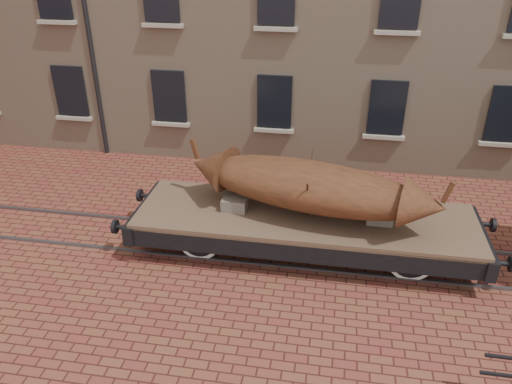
# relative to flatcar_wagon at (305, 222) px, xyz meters

# --- Properties ---
(ground) EXTENTS (90.00, 90.00, 0.00)m
(ground) POSITION_rel_flatcar_wagon_xyz_m (1.06, -0.00, -0.86)
(ground) COLOR maroon
(rail_track) EXTENTS (30.00, 1.52, 0.06)m
(rail_track) POSITION_rel_flatcar_wagon_xyz_m (1.06, -0.00, -0.83)
(rail_track) COLOR #59595E
(rail_track) RESTS_ON ground
(flatcar_wagon) EXTENTS (9.09, 2.47, 1.37)m
(flatcar_wagon) POSITION_rel_flatcar_wagon_xyz_m (0.00, 0.00, 0.00)
(flatcar_wagon) COLOR brown
(flatcar_wagon) RESTS_ON ground
(iron_boat) EXTENTS (6.11, 2.82, 1.49)m
(iron_boat) POSITION_rel_flatcar_wagon_xyz_m (0.06, -0.00, 1.00)
(iron_boat) COLOR brown
(iron_boat) RESTS_ON flatcar_wagon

